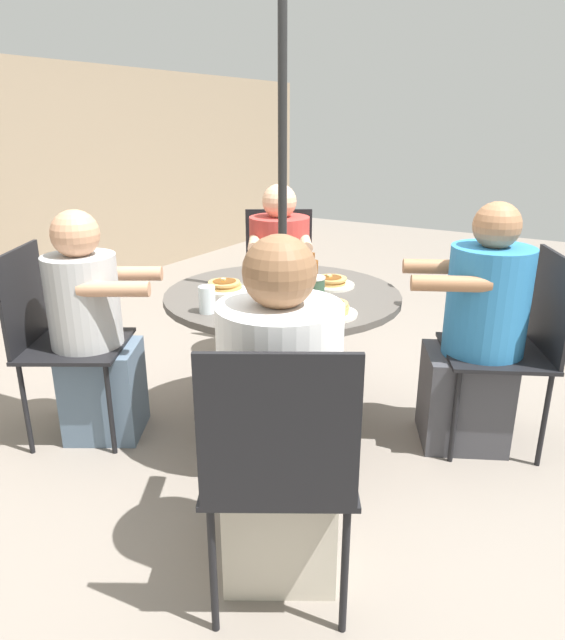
{
  "coord_description": "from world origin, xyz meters",
  "views": [
    {
      "loc": [
        -2.19,
        -1.33,
        1.51
      ],
      "look_at": [
        0.0,
        0.0,
        0.61
      ],
      "focal_mm": 32.0,
      "sensor_mm": 36.0,
      "label": 1
    }
  ],
  "objects_px": {
    "patio_chair_east": "(55,331)",
    "patio_chair_west": "(517,338)",
    "drinking_glass_a": "(207,300)",
    "patio_table": "(282,321)",
    "pancake_plate_e": "(331,283)",
    "diner_north": "(280,286)",
    "pancake_plate_d": "(276,275)",
    "diner_east": "(93,337)",
    "coffee_cup": "(314,289)",
    "pancake_plate_a": "(225,287)",
    "patio_chair_south": "(279,460)",
    "patio_chair_north": "(279,273)",
    "syrup_bottle": "(313,269)",
    "diner_south": "(280,431)",
    "diner_west": "(476,340)",
    "pancake_plate_c": "(264,303)",
    "pancake_plate_b": "(330,310)"
  },
  "relations": [
    {
      "from": "pancake_plate_c",
      "to": "pancake_plate_d",
      "type": "distance_m",
      "value": 0.43
    },
    {
      "from": "patio_chair_south",
      "to": "patio_chair_west",
      "type": "distance_m",
      "value": 1.49
    },
    {
      "from": "patio_table",
      "to": "pancake_plate_a",
      "type": "height_order",
      "value": "pancake_plate_a"
    },
    {
      "from": "diner_south",
      "to": "patio_chair_north",
      "type": "bearing_deg",
      "value": 90.92
    },
    {
      "from": "pancake_plate_a",
      "to": "pancake_plate_e",
      "type": "distance_m",
      "value": 0.51
    },
    {
      "from": "pancake_plate_d",
      "to": "coffee_cup",
      "type": "height_order",
      "value": "coffee_cup"
    },
    {
      "from": "patio_chair_north",
      "to": "syrup_bottle",
      "type": "relative_size",
      "value": 7.13
    },
    {
      "from": "patio_chair_south",
      "to": "pancake_plate_d",
      "type": "height_order",
      "value": "patio_chair_south"
    },
    {
      "from": "pancake_plate_d",
      "to": "syrup_bottle",
      "type": "bearing_deg",
      "value": -45.6
    },
    {
      "from": "patio_table",
      "to": "patio_chair_north",
      "type": "relative_size",
      "value": 1.16
    },
    {
      "from": "drinking_glass_a",
      "to": "diner_north",
      "type": "bearing_deg",
      "value": 17.51
    },
    {
      "from": "diner_west",
      "to": "pancake_plate_a",
      "type": "xyz_separation_m",
      "value": [
        -0.52,
        1.07,
        0.23
      ]
    },
    {
      "from": "diner_north",
      "to": "pancake_plate_d",
      "type": "relative_size",
      "value": 5.03
    },
    {
      "from": "patio_chair_north",
      "to": "diner_north",
      "type": "height_order",
      "value": "diner_north"
    },
    {
      "from": "patio_table",
      "to": "pancake_plate_e",
      "type": "distance_m",
      "value": 0.3
    },
    {
      "from": "diner_north",
      "to": "syrup_bottle",
      "type": "relative_size",
      "value": 8.59
    },
    {
      "from": "drinking_glass_a",
      "to": "patio_chair_east",
      "type": "bearing_deg",
      "value": 100.47
    },
    {
      "from": "diner_east",
      "to": "coffee_cup",
      "type": "distance_m",
      "value": 1.1
    },
    {
      "from": "diner_north",
      "to": "patio_chair_west",
      "type": "height_order",
      "value": "diner_north"
    },
    {
      "from": "pancake_plate_a",
      "to": "drinking_glass_a",
      "type": "xyz_separation_m",
      "value": [
        -0.3,
        -0.13,
        0.04
      ]
    },
    {
      "from": "patio_chair_north",
      "to": "drinking_glass_a",
      "type": "xyz_separation_m",
      "value": [
        -1.34,
        -0.47,
        0.25
      ]
    },
    {
      "from": "diner_east",
      "to": "syrup_bottle",
      "type": "xyz_separation_m",
      "value": [
        0.76,
        -0.79,
        0.28
      ]
    },
    {
      "from": "pancake_plate_e",
      "to": "patio_chair_east",
      "type": "bearing_deg",
      "value": 125.47
    },
    {
      "from": "patio_chair_west",
      "to": "pancake_plate_c",
      "type": "distance_m",
      "value": 1.2
    },
    {
      "from": "diner_east",
      "to": "coffee_cup",
      "type": "bearing_deg",
      "value": 82.05
    },
    {
      "from": "drinking_glass_a",
      "to": "pancake_plate_e",
      "type": "bearing_deg",
      "value": -23.03
    },
    {
      "from": "patio_chair_east",
      "to": "patio_chair_west",
      "type": "relative_size",
      "value": 1.0
    },
    {
      "from": "pancake_plate_d",
      "to": "syrup_bottle",
      "type": "height_order",
      "value": "syrup_bottle"
    },
    {
      "from": "patio_chair_west",
      "to": "pancake_plate_b",
      "type": "height_order",
      "value": "patio_chair_west"
    },
    {
      "from": "diner_north",
      "to": "pancake_plate_e",
      "type": "distance_m",
      "value": 0.89
    },
    {
      "from": "diner_north",
      "to": "pancake_plate_b",
      "type": "distance_m",
      "value": 1.29
    },
    {
      "from": "patio_chair_south",
      "to": "diner_east",
      "type": "bearing_deg",
      "value": 129.92
    },
    {
      "from": "drinking_glass_a",
      "to": "pancake_plate_d",
      "type": "bearing_deg",
      "value": 1.7
    },
    {
      "from": "patio_chair_south",
      "to": "coffee_cup",
      "type": "bearing_deg",
      "value": 81.51
    },
    {
      "from": "patio_chair_south",
      "to": "pancake_plate_a",
      "type": "xyz_separation_m",
      "value": [
        0.83,
        0.81,
        0.22
      ]
    },
    {
      "from": "diner_south",
      "to": "syrup_bottle",
      "type": "height_order",
      "value": "diner_south"
    },
    {
      "from": "patio_chair_west",
      "to": "diner_east",
      "type": "bearing_deg",
      "value": 92.09
    },
    {
      "from": "coffee_cup",
      "to": "diner_north",
      "type": "bearing_deg",
      "value": 39.85
    },
    {
      "from": "patio_table",
      "to": "patio_chair_west",
      "type": "bearing_deg",
      "value": -63.47
    },
    {
      "from": "patio_chair_north",
      "to": "patio_chair_west",
      "type": "xyz_separation_m",
      "value": [
        -0.44,
        -1.57,
        0.0
      ]
    },
    {
      "from": "patio_chair_north",
      "to": "pancake_plate_a",
      "type": "bearing_deg",
      "value": 75.61
    },
    {
      "from": "patio_chair_east",
      "to": "pancake_plate_c",
      "type": "xyz_separation_m",
      "value": [
        0.33,
        -0.99,
        0.22
      ]
    },
    {
      "from": "pancake_plate_d",
      "to": "patio_table",
      "type": "bearing_deg",
      "value": -139.52
    },
    {
      "from": "patio_chair_west",
      "to": "diner_south",
      "type": "bearing_deg",
      "value": 131.48
    },
    {
      "from": "diner_north",
      "to": "diner_east",
      "type": "height_order",
      "value": "diner_north"
    },
    {
      "from": "pancake_plate_a",
      "to": "patio_chair_south",
      "type": "bearing_deg",
      "value": -135.54
    },
    {
      "from": "diner_west",
      "to": "patio_chair_north",
      "type": "bearing_deg",
      "value": 43.25
    },
    {
      "from": "patio_chair_west",
      "to": "drinking_glass_a",
      "type": "height_order",
      "value": "patio_chair_west"
    },
    {
      "from": "patio_chair_north",
      "to": "diner_south",
      "type": "height_order",
      "value": "diner_south"
    },
    {
      "from": "pancake_plate_b",
      "to": "coffee_cup",
      "type": "xyz_separation_m",
      "value": [
        0.13,
        0.14,
        0.03
      ]
    }
  ]
}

